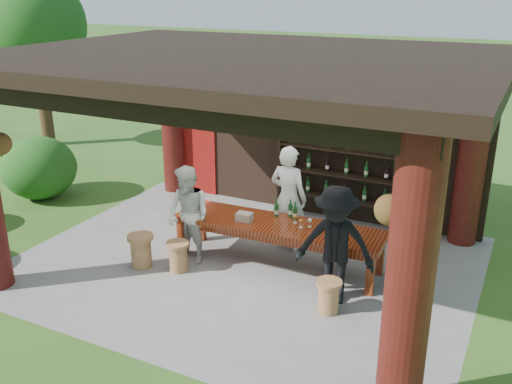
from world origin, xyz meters
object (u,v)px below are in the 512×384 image
at_px(tasting_table, 278,230).
at_px(wine_shelf, 347,164).
at_px(stool_near_left, 178,256).
at_px(stool_far_left, 141,250).
at_px(host, 288,198).
at_px(guest_man, 335,245).
at_px(napkin_basket, 244,217).
at_px(guest_woman, 188,215).
at_px(stool_near_right, 328,295).

bearing_deg(tasting_table, wine_shelf, 79.68).
relative_size(stool_near_left, stool_far_left, 0.88).
relative_size(stool_far_left, host, 0.30).
xyz_separation_m(host, guest_man, (1.33, -1.36, -0.04)).
height_order(wine_shelf, napkin_basket, wine_shelf).
bearing_deg(host, napkin_basket, 67.82).
height_order(stool_far_left, host, host).
bearing_deg(wine_shelf, guest_woman, -123.01).
xyz_separation_m(host, guest_woman, (-1.28, -1.23, -0.11)).
bearing_deg(host, stool_near_right, 133.77).
xyz_separation_m(tasting_table, stool_far_left, (-2.00, -1.08, -0.33)).
distance_m(host, napkin_basket, 0.95).
bearing_deg(stool_far_left, guest_woman, 42.49).
height_order(host, guest_woman, host).
relative_size(host, guest_man, 1.05).
bearing_deg(guest_woman, stool_near_left, -71.08).
xyz_separation_m(host, napkin_basket, (-0.43, -0.84, -0.12)).
height_order(wine_shelf, tasting_table, wine_shelf).
xyz_separation_m(stool_near_right, guest_woman, (-2.66, 0.48, 0.57)).
relative_size(stool_near_right, guest_woman, 0.30).
bearing_deg(napkin_basket, host, 63.16).
bearing_deg(wine_shelf, tasting_table, -100.32).
bearing_deg(guest_man, wine_shelf, 97.92).
distance_m(wine_shelf, host, 1.67).
bearing_deg(tasting_table, host, 100.11).
bearing_deg(guest_man, stool_far_left, -179.96).
bearing_deg(stool_near_right, tasting_table, 141.31).
relative_size(stool_near_right, napkin_basket, 1.90).
bearing_deg(wine_shelf, stool_near_right, -75.40).
bearing_deg(stool_far_left, stool_near_right, 1.29).
height_order(stool_near_left, guest_woman, guest_woman).
height_order(host, napkin_basket, host).
height_order(tasting_table, stool_near_left, tasting_table).
height_order(stool_near_left, stool_far_left, stool_far_left).
xyz_separation_m(stool_far_left, guest_man, (3.21, 0.42, 0.60)).
distance_m(wine_shelf, guest_man, 3.04).
bearing_deg(guest_woman, stool_far_left, -122.60).
height_order(stool_far_left, guest_man, guest_man).
height_order(tasting_table, stool_near_right, tasting_table).
relative_size(wine_shelf, guest_woman, 1.64).
distance_m(stool_far_left, host, 2.66).
distance_m(stool_near_left, guest_woman, 0.69).
xyz_separation_m(stool_near_left, guest_man, (2.58, 0.26, 0.63)).
bearing_deg(wine_shelf, guest_man, -74.67).
bearing_deg(napkin_basket, wine_shelf, 68.21).
bearing_deg(tasting_table, guest_man, -28.74).
relative_size(wine_shelf, host, 1.45).
height_order(wine_shelf, stool_near_right, wine_shelf).
bearing_deg(stool_near_left, wine_shelf, 60.74).
distance_m(tasting_table, stool_near_left, 1.70).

